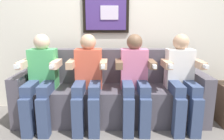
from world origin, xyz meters
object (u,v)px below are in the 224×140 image
at_px(person_leftmost, 42,78).
at_px(person_left_center, 89,78).
at_px(couch, 112,96).
at_px(person_rightmost, 182,78).
at_px(person_right_center, 136,78).

height_order(person_leftmost, person_left_center, same).
distance_m(person_leftmost, person_left_center, 0.56).
relative_size(couch, person_leftmost, 2.14).
bearing_deg(person_rightmost, person_left_center, 179.98).
bearing_deg(person_leftmost, person_right_center, 0.02).
bearing_deg(person_rightmost, person_leftmost, 180.00).
height_order(couch, person_right_center, person_right_center).
relative_size(person_left_center, person_rightmost, 1.00).
bearing_deg(person_left_center, person_leftmost, -179.95).
distance_m(couch, person_rightmost, 0.90).
height_order(couch, person_rightmost, person_rightmost).
bearing_deg(person_leftmost, person_left_center, 0.05).
distance_m(person_left_center, person_right_center, 0.56).
xyz_separation_m(person_right_center, person_rightmost, (0.56, -0.00, 0.00)).
bearing_deg(person_right_center, person_left_center, 180.00).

